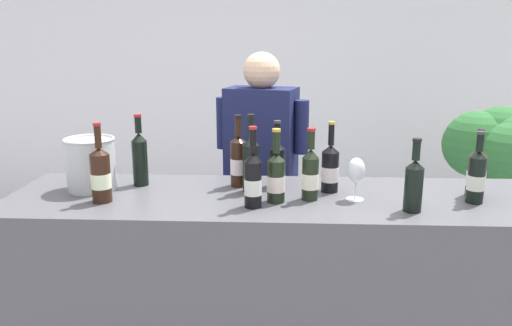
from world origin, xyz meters
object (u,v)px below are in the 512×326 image
at_px(wine_bottle_1, 277,164).
at_px(wine_bottle_6, 101,175).
at_px(wine_bottle_2, 276,177).
at_px(wine_bottle_3, 253,179).
at_px(wine_bottle_10, 330,168).
at_px(wine_bottle_7, 251,162).
at_px(wine_bottle_0, 414,183).
at_px(wine_bottle_8, 476,173).
at_px(wine_bottle_11, 140,157).
at_px(wine_glass, 356,172).
at_px(potted_shrub, 499,154).
at_px(wine_bottle_5, 310,174).
at_px(ice_bucket, 91,164).
at_px(wine_bottle_4, 476,176).
at_px(wine_bottle_9, 238,161).
at_px(person_server, 261,196).

height_order(wine_bottle_1, wine_bottle_6, wine_bottle_6).
relative_size(wine_bottle_2, wine_bottle_3, 0.94).
bearing_deg(wine_bottle_10, wine_bottle_7, -176.89).
bearing_deg(wine_bottle_10, wine_bottle_0, -40.07).
relative_size(wine_bottle_6, wine_bottle_10, 1.06).
xyz_separation_m(wine_bottle_8, wine_bottle_11, (-1.53, 0.10, 0.03)).
bearing_deg(wine_bottle_1, wine_glass, -29.04).
xyz_separation_m(wine_bottle_8, potted_shrub, (0.66, 1.31, -0.20)).
relative_size(wine_bottle_5, wine_bottle_7, 0.88).
bearing_deg(potted_shrub, wine_bottle_10, -135.68).
bearing_deg(wine_bottle_7, wine_bottle_2, -51.53).
relative_size(wine_bottle_0, potted_shrub, 0.24).
distance_m(wine_bottle_6, potted_shrub, 2.72).
distance_m(wine_bottle_0, wine_bottle_10, 0.40).
bearing_deg(wine_bottle_5, wine_bottle_1, 127.00).
bearing_deg(wine_bottle_0, ice_bucket, 170.31).
bearing_deg(wine_bottle_3, wine_bottle_10, 35.02).
relative_size(wine_bottle_5, wine_glass, 1.68).
bearing_deg(wine_bottle_5, wine_bottle_7, 158.08).
distance_m(wine_bottle_2, wine_bottle_5, 0.15).
height_order(wine_bottle_4, wine_bottle_10, wine_bottle_10).
relative_size(wine_bottle_7, wine_bottle_10, 1.10).
relative_size(wine_bottle_4, potted_shrub, 0.25).
relative_size(wine_bottle_9, potted_shrub, 0.28).
relative_size(wine_bottle_8, ice_bucket, 1.24).
height_order(wine_bottle_9, ice_bucket, wine_bottle_9).
height_order(wine_bottle_9, person_server, person_server).
distance_m(wine_bottle_0, wine_bottle_9, 0.80).
height_order(wine_bottle_0, wine_bottle_10, wine_bottle_10).
bearing_deg(wine_bottle_6, wine_bottle_4, 2.34).
relative_size(wine_bottle_6, wine_bottle_9, 1.01).
bearing_deg(wine_bottle_5, wine_bottle_3, -155.10).
xyz_separation_m(wine_bottle_1, wine_bottle_7, (-0.12, -0.09, 0.03)).
bearing_deg(ice_bucket, potted_shrub, 28.26).
relative_size(wine_bottle_0, person_server, 0.19).
height_order(wine_bottle_4, wine_glass, wine_bottle_4).
height_order(wine_bottle_7, ice_bucket, wine_bottle_7).
distance_m(wine_bottle_10, potted_shrub, 1.82).
bearing_deg(wine_bottle_8, ice_bucket, 179.28).
bearing_deg(wine_bottle_4, wine_bottle_8, 69.41).
distance_m(ice_bucket, potted_shrub, 2.73).
height_order(wine_bottle_10, potted_shrub, wine_bottle_10).
height_order(wine_bottle_0, wine_bottle_4, wine_bottle_4).
distance_m(wine_bottle_2, wine_bottle_7, 0.19).
height_order(wine_bottle_4, potted_shrub, wine_bottle_4).
relative_size(wine_bottle_6, wine_bottle_11, 1.00).
bearing_deg(wine_bottle_4, wine_bottle_6, -177.66).
distance_m(wine_bottle_1, wine_bottle_11, 0.65).
relative_size(wine_bottle_3, wine_bottle_8, 1.13).
relative_size(wine_bottle_1, wine_bottle_9, 0.93).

